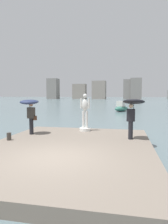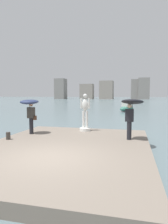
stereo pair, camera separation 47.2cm
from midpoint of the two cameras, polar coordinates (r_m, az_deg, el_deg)
ground_plane at (r=46.64m, az=10.41°, el=1.59°), size 400.00×400.00×0.00m
pier at (r=8.85m, az=-3.83°, el=-10.60°), size 7.07×9.28×0.40m
statue_white_figure at (r=12.16m, az=1.44°, el=-1.11°), size 0.67×0.67×2.22m
onlooker_left at (r=11.52m, az=-13.81°, el=1.51°), size 1.07×1.08×1.92m
onlooker_right at (r=10.00m, az=14.49°, el=1.22°), size 1.17×1.19×2.01m
mooring_bollard at (r=10.46m, az=-19.27°, el=-6.33°), size 0.21×0.21×0.36m
boat_leftward at (r=32.23m, az=12.28°, el=1.12°), size 2.80×3.60×1.61m
distant_skyline at (r=127.00m, az=11.15°, el=6.14°), size 92.35×11.91×13.50m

